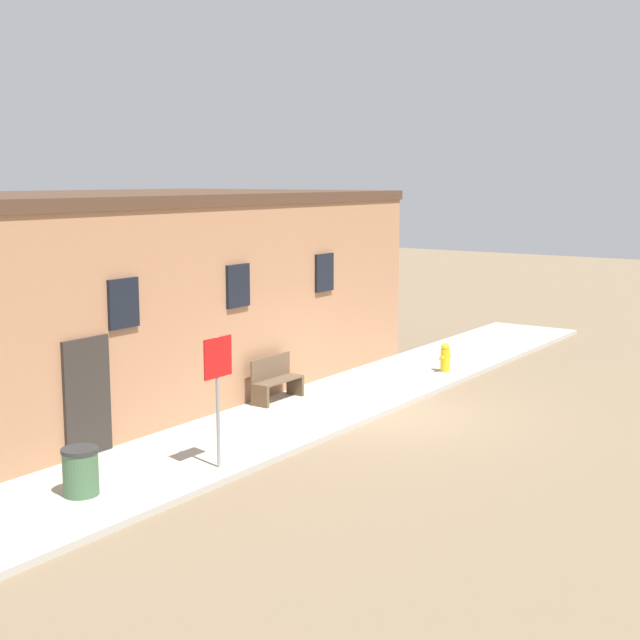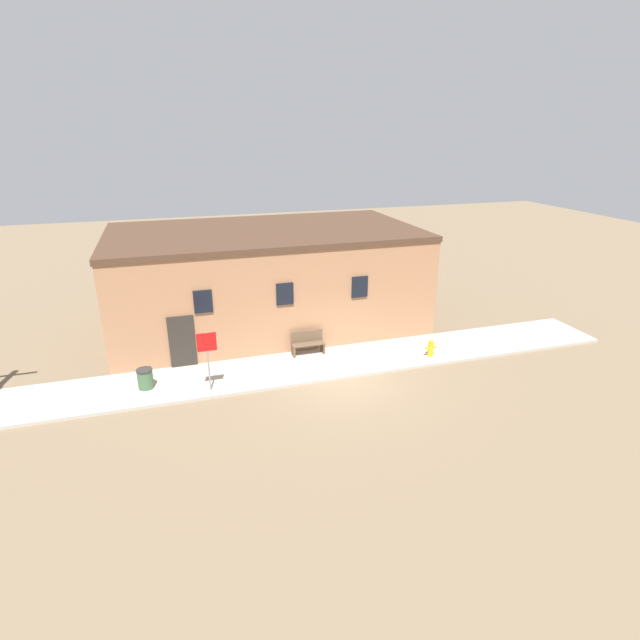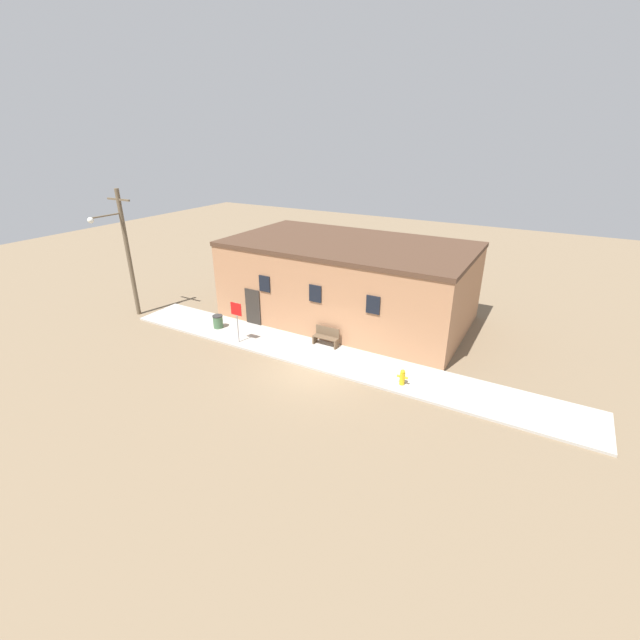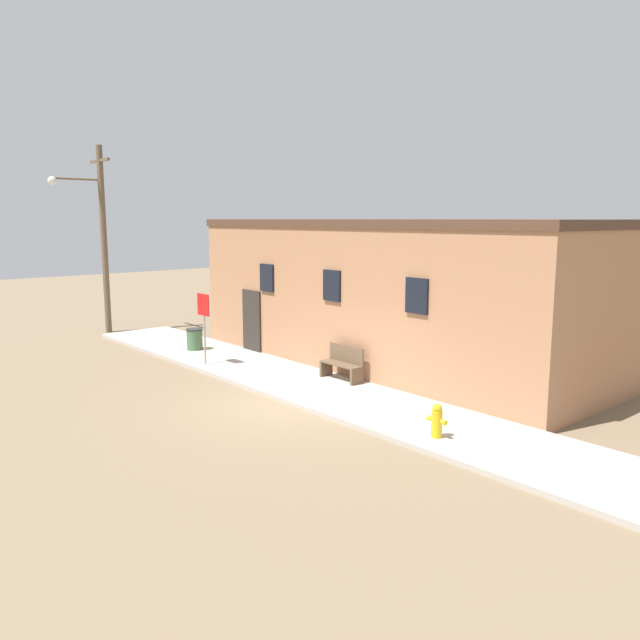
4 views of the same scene
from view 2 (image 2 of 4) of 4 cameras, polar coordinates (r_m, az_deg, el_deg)
name	(u,v)px [view 2 (image 2 of 4)]	position (r m, az deg, el deg)	size (l,w,h in m)	color
ground_plane	(342,380)	(18.94, 2.56, -6.83)	(80.00, 80.00, 0.00)	#7A664C
sidewalk	(331,363)	(20.09, 1.23, -4.93)	(24.07, 2.78, 0.11)	#B2ADA3
brick_building	(266,278)	(23.66, -6.20, 4.82)	(13.82, 7.77, 4.59)	#A87551
fire_hydrant	(431,348)	(20.89, 12.53, -3.13)	(0.48, 0.23, 0.73)	gold
stop_sign	(207,351)	(17.70, -12.75, -3.44)	(0.67, 0.06, 2.22)	gray
bench	(308,343)	(20.59, -1.41, -2.69)	(1.35, 0.44, 0.97)	brown
trash_bin	(145,379)	(19.02, -19.34, -6.33)	(0.57, 0.57, 0.74)	#426642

